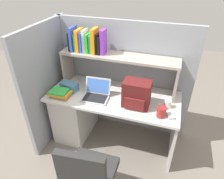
% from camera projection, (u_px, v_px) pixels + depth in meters
% --- Properties ---
extents(ground_plane, '(8.00, 8.00, 0.00)m').
position_uv_depth(ground_plane, '(113.00, 138.00, 2.85)').
color(ground_plane, slate).
extents(desk, '(1.60, 0.70, 0.73)m').
position_uv_depth(desk, '(86.00, 111.00, 2.74)').
color(desk, silver).
rests_on(desk, ground_plane).
extents(cubicle_partition_rear, '(1.84, 0.05, 1.55)m').
position_uv_depth(cubicle_partition_rear, '(122.00, 78.00, 2.74)').
color(cubicle_partition_rear, gray).
rests_on(cubicle_partition_rear, ground_plane).
extents(cubicle_partition_left, '(0.05, 1.06, 1.55)m').
position_uv_depth(cubicle_partition_left, '(50.00, 84.00, 2.62)').
color(cubicle_partition_left, gray).
rests_on(cubicle_partition_left, ground_plane).
extents(overhead_hutch, '(1.44, 0.28, 0.45)m').
position_uv_depth(overhead_hutch, '(118.00, 63.00, 2.43)').
color(overhead_hutch, gray).
rests_on(overhead_hutch, desk).
extents(reference_books_on_shelf, '(0.46, 0.18, 0.29)m').
position_uv_depth(reference_books_on_shelf, '(87.00, 41.00, 2.41)').
color(reference_books_on_shelf, black).
rests_on(reference_books_on_shelf, overhead_hutch).
extents(laptop, '(0.33, 0.28, 0.22)m').
position_uv_depth(laptop, '(96.00, 94.00, 2.41)').
color(laptop, '#B7BABF').
rests_on(laptop, desk).
extents(backpack, '(0.30, 0.23, 0.31)m').
position_uv_depth(backpack, '(136.00, 94.00, 2.22)').
color(backpack, '#591919').
rests_on(backpack, desk).
extents(computer_mouse, '(0.09, 0.12, 0.03)m').
position_uv_depth(computer_mouse, '(170.00, 116.00, 2.11)').
color(computer_mouse, silver).
rests_on(computer_mouse, desk).
extents(paper_cup, '(0.08, 0.08, 0.09)m').
position_uv_depth(paper_cup, '(168.00, 104.00, 2.24)').
color(paper_cup, white).
rests_on(paper_cup, desk).
extents(tissue_box, '(0.24, 0.17, 0.10)m').
position_uv_depth(tissue_box, '(69.00, 86.00, 2.55)').
color(tissue_box, teal).
rests_on(tissue_box, desk).
extents(snack_canister, '(0.10, 0.10, 0.12)m').
position_uv_depth(snack_canister, '(161.00, 112.00, 2.10)').
color(snack_canister, maroon).
rests_on(snack_canister, desk).
extents(desk_book_stack, '(0.25, 0.17, 0.09)m').
position_uv_depth(desk_book_stack, '(60.00, 93.00, 2.43)').
color(desk_book_stack, olive).
rests_on(desk_book_stack, desk).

